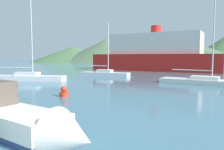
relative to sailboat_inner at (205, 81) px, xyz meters
The scene contains 8 objects.
sailboat_inner is the anchor object (origin of this frame).
sailboat_middle 19.01m from the sailboat_inner, behind, with size 8.71×3.26×9.30m.
sailboat_outer 13.47m from the sailboat_inner, 155.63° to the left, with size 7.07×2.30×7.38m.
ferry_distant 21.98m from the sailboat_inner, 108.27° to the left, with size 25.32×12.41×8.70m.
buoy_marker 14.04m from the sailboat_inner, 135.76° to the right, with size 0.63×0.63×0.72m.
hill_west 98.42m from the sailboat_inner, 124.17° to the left, with size 43.91×43.91×7.97m.
hill_central 91.11m from the sailboat_inner, 114.38° to the left, with size 47.46×47.46×11.45m.
hill_east 69.58m from the sailboat_inner, 91.96° to the left, with size 54.39×54.39×10.23m.
Camera 1 is at (4.35, -3.29, 2.74)m, focal length 35.00 mm.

